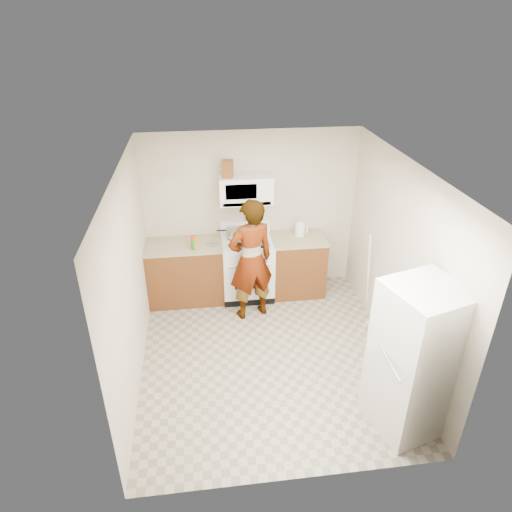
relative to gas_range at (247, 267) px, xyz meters
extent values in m
plane|color=gray|center=(0.10, -1.48, -0.49)|extent=(3.60, 3.60, 0.00)
cube|color=beige|center=(0.10, 0.31, 0.76)|extent=(3.20, 0.02, 2.50)
cube|color=beige|center=(1.69, -1.48, 0.76)|extent=(0.02, 3.60, 2.50)
cube|color=brown|center=(-0.94, 0.01, -0.04)|extent=(1.12, 0.62, 0.90)
cube|color=tan|center=(-0.94, 0.01, 0.43)|extent=(1.14, 0.64, 0.03)
cube|color=brown|center=(0.78, 0.01, -0.04)|extent=(0.80, 0.62, 0.90)
cube|color=tan|center=(0.78, 0.01, 0.43)|extent=(0.82, 0.64, 0.03)
cube|color=white|center=(0.00, -0.01, -0.04)|extent=(0.76, 0.65, 0.90)
cube|color=white|center=(0.00, -0.01, 0.43)|extent=(0.76, 0.62, 0.03)
cube|color=white|center=(0.00, 0.28, 0.54)|extent=(0.76, 0.08, 0.20)
cube|color=white|center=(0.00, 0.13, 1.21)|extent=(0.76, 0.38, 0.40)
imported|color=tan|center=(-0.01, -0.55, 0.42)|extent=(0.75, 0.60, 1.80)
cube|color=silver|center=(1.40, -2.73, 0.36)|extent=(0.87, 0.87, 1.70)
cylinder|color=white|center=(0.82, 0.09, 0.54)|extent=(0.21, 0.21, 0.19)
cube|color=brown|center=(-0.25, 0.09, 1.53)|extent=(0.17, 0.17, 0.24)
cylinder|color=#B0B1B4|center=(-0.17, 0.13, 0.54)|extent=(0.31, 0.31, 0.13)
cube|color=white|center=(0.19, -0.14, 0.47)|extent=(0.26, 0.18, 0.05)
cylinder|color=red|center=(-0.79, -0.15, 0.55)|extent=(0.06, 0.06, 0.21)
cylinder|color=orange|center=(-0.76, -0.15, 0.53)|extent=(0.07, 0.07, 0.17)
cylinder|color=#1D7E17|center=(-0.79, -0.18, 0.53)|extent=(0.06, 0.06, 0.16)
cylinder|color=white|center=(-0.51, -0.04, 0.46)|extent=(0.27, 0.27, 0.01)
cylinder|color=white|center=(1.64, -0.75, 0.20)|extent=(0.21, 0.23, 1.34)
camera|label=1|loc=(-0.65, -6.04, 3.45)|focal=32.00mm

